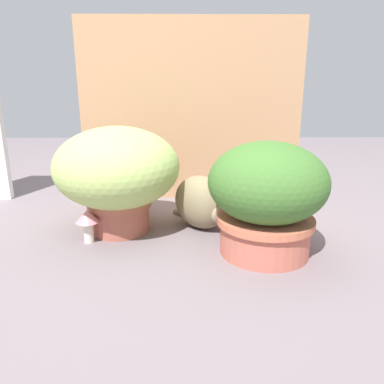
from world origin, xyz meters
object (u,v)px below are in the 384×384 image
Objects in this scene: leafy_planter at (267,195)px; mushroom_ornament_pink at (87,220)px; grass_planter at (118,172)px; cat at (204,200)px; mushroom_ornament_red at (127,217)px.

mushroom_ornament_pink is (-0.64, 0.09, -0.12)m from leafy_planter.
grass_planter is at bearing 158.71° from leafy_planter.
leafy_planter reaches higher than mushroom_ornament_pink.
cat is (0.34, 0.02, -0.12)m from grass_planter.
grass_planter is 0.37m from cat.
leafy_planter reaches higher than mushroom_ornament_red.
grass_planter is 0.18m from mushroom_ornament_red.
mushroom_ornament_red is (-0.31, -0.08, -0.04)m from cat.
grass_planter is at bearing -176.62° from cat.
mushroom_ornament_pink is at bearing 171.77° from leafy_planter.
leafy_planter is at bearing -8.23° from mushroom_ornament_pink.
grass_planter is at bearing 120.60° from mushroom_ornament_red.
mushroom_ornament_red is at bearing -59.40° from grass_planter.
cat reaches higher than mushroom_ornament_red.
cat is 0.47m from mushroom_ornament_pink.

